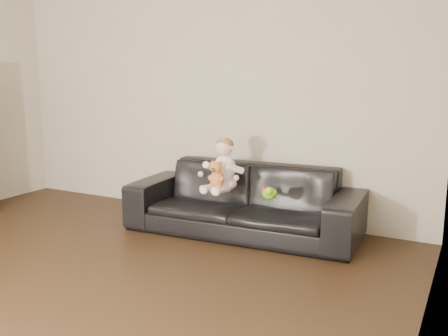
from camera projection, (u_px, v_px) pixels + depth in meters
The scene contains 9 objects.
floor at pixel (0, 311), 3.30m from camera, with size 5.50×5.50×0.00m, color #332112.
wall_back at pixel (204, 96), 5.45m from camera, with size 5.00×5.00×0.00m, color #BCB29E.
wall_right at pixel (413, 140), 1.92m from camera, with size 5.50×5.50×0.00m, color #BCB29E.
sofa at pixel (243, 200), 4.87m from camera, with size 2.25×0.88×0.66m, color black.
baby at pixel (223, 168), 4.78m from camera, with size 0.39×0.47×0.51m.
teddy_bear at pixel (217, 175), 4.64m from camera, with size 0.15×0.16×0.25m.
toy_green at pixel (270, 194), 4.47m from camera, with size 0.13×0.16×0.11m, color #74D419.
toy_rattle at pixel (264, 191), 4.65m from camera, with size 0.06×0.06×0.06m, color red.
toy_blue_disc at pixel (269, 195), 4.63m from camera, with size 0.11×0.11×0.02m, color #1B96DA.
Camera 1 is at (2.73, -2.03, 1.56)m, focal length 40.00 mm.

